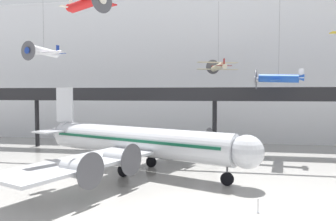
% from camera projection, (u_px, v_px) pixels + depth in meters
% --- Properties ---
extents(ground_plane, '(260.00, 260.00, 0.00)m').
position_uv_depth(ground_plane, '(202.00, 207.00, 26.27)').
color(ground_plane, '#9E9B96').
extents(hangar_back_wall, '(140.00, 3.00, 27.23)m').
position_uv_depth(hangar_back_wall, '(217.00, 69.00, 61.41)').
color(hangar_back_wall, silver).
rests_on(hangar_back_wall, ground).
extents(mezzanine_walkway, '(110.00, 3.20, 9.97)m').
position_uv_depth(mezzanine_walkway, '(214.00, 99.00, 49.59)').
color(mezzanine_walkway, black).
rests_on(mezzanine_walkway, ground).
extents(airliner_silver_main, '(29.01, 33.99, 9.89)m').
position_uv_depth(airliner_silver_main, '(135.00, 142.00, 38.10)').
color(airliner_silver_main, silver).
rests_on(airliner_silver_main, ground).
extents(suspended_plane_white_twin, '(6.26, 5.24, 10.55)m').
position_uv_depth(suspended_plane_white_twin, '(44.00, 52.00, 38.96)').
color(suspended_plane_white_twin, silver).
extents(suspended_plane_blue_trainer, '(6.45, 7.84, 13.57)m').
position_uv_depth(suspended_plane_blue_trainer, '(278.00, 79.00, 43.69)').
color(suspended_plane_blue_trainer, '#1E4CAD').
extents(suspended_plane_red_highwing, '(6.03, 6.72, 6.68)m').
position_uv_depth(suspended_plane_red_highwing, '(85.00, 3.00, 33.26)').
color(suspended_plane_red_highwing, red).
extents(suspended_plane_cream_biplane, '(6.40, 5.56, 11.05)m').
position_uv_depth(suspended_plane_cream_biplane, '(218.00, 67.00, 51.13)').
color(suspended_plane_cream_biplane, beige).
extents(stanchion_barrier, '(0.36, 0.36, 1.08)m').
position_uv_depth(stanchion_barrier, '(258.00, 208.00, 24.94)').
color(stanchion_barrier, '#B2B5BA').
rests_on(stanchion_barrier, ground).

